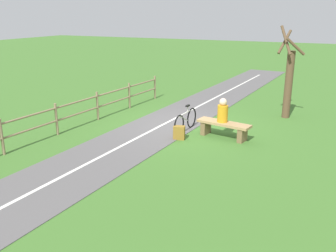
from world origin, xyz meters
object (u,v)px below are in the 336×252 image
object	(u,v)px
bench	(224,127)
tree_by_path	(288,80)
bicycle	(186,121)
person_seated	(223,111)
backpack	(179,133)

from	to	relation	value
bench	tree_by_path	xyz separation A→B (m)	(-1.42, -3.21, 1.08)
bicycle	tree_by_path	size ratio (longest dim) A/B	0.50
person_seated	bicycle	world-z (taller)	person_seated
bench	bicycle	world-z (taller)	bicycle
bench	bicycle	size ratio (longest dim) A/B	1.06
bench	tree_by_path	bearing A→B (deg)	-103.14
person_seated	backpack	size ratio (longest dim) A/B	1.77
bench	person_seated	world-z (taller)	person_seated
bicycle	backpack	xyz separation A→B (m)	(-0.12, 0.80, -0.15)
person_seated	tree_by_path	world-z (taller)	tree_by_path
bicycle	tree_by_path	bearing A→B (deg)	141.45
bicycle	tree_by_path	world-z (taller)	tree_by_path
backpack	bench	bearing A→B (deg)	-148.68
tree_by_path	person_seated	bearing A→B (deg)	65.28
bench	person_seated	size ratio (longest dim) A/B	2.34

